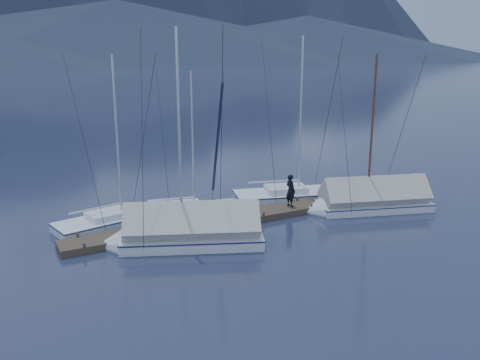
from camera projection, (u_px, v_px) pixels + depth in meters
name	position (u px, v px, depth m)	size (l,w,h in m)	color
ground	(259.00, 233.00, 24.51)	(1000.00, 1000.00, 0.00)	#171D33
dock	(240.00, 219.00, 26.19)	(18.00, 1.50, 0.54)	#382D23
mooring_posts	(231.00, 216.00, 25.90)	(15.12, 1.52, 0.35)	#382D23
sailboat_open_left	(131.00, 217.00, 26.28)	(7.23, 3.45, 9.23)	silver
sailboat_open_mid	(202.00, 210.00, 27.48)	(6.51, 3.06, 8.31)	silver
sailboat_open_right	(307.00, 195.00, 30.14)	(8.06, 4.27, 10.27)	silver
sailboat_covered_near	(365.00, 202.00, 27.87)	(7.48, 4.23, 9.31)	silver
sailboat_covered_far	(179.00, 235.00, 22.88)	(7.76, 4.94, 10.49)	silver
person	(291.00, 190.00, 27.36)	(0.65, 0.42, 1.77)	black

